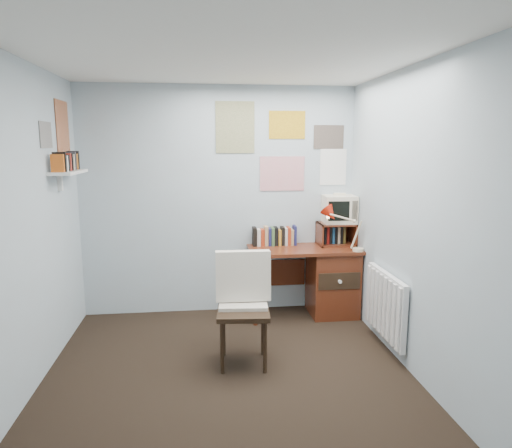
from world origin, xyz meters
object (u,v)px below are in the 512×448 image
Objects in this scene: desk at (327,278)px; wall_shelf at (68,172)px; radiator at (386,305)px; crt_tv at (339,208)px; desk_lamp at (359,231)px; tv_riser at (336,234)px; desk_chair at (243,312)px.

wall_shelf is (-2.57, -0.38, 1.21)m from desk.
desk reaches higher than radiator.
crt_tv is 0.44× the size of radiator.
desk_lamp is at bearing -39.84° from desk.
wall_shelf is at bearing 169.11° from radiator.
wall_shelf reaches higher than crt_tv.
desk_lamp reaches higher than tv_riser.
desk is 1.29× the size of desk_chair.
radiator is (0.03, -0.71, -0.55)m from desk_lamp.
desk_chair is 1.50× the size of wall_shelf.
desk_lamp is at bearing 3.23° from wall_shelf.
wall_shelf is (-2.69, -0.49, 0.74)m from tv_riser.
wall_shelf is at bearing 169.28° from desk_lamp.
desk is 2.85× the size of desk_lamp.
desk_lamp is 0.68× the size of wall_shelf.
desk is 0.51m from tv_riser.
tv_riser is 2.83m from wall_shelf.
desk is at bearing 8.40° from wall_shelf.
desk_lamp is 0.42m from crt_tv.
desk_chair is 1.83m from crt_tv.
desk_chair is at bearing -131.46° from crt_tv.
tv_riser is (0.12, 0.11, 0.48)m from desk.
tv_riser reaches higher than radiator.
crt_tv is at bearing 50.34° from desk_chair.
wall_shelf reaches higher than desk_lamp.
desk_chair is at bearing -24.35° from wall_shelf.
tv_riser is at bearing -144.72° from crt_tv.
crt_tv is at bearing 93.93° from desk_lamp.
crt_tv is at bearing 10.61° from wall_shelf.
radiator is (1.32, 0.15, -0.05)m from desk_chair.
desk is 1.49m from desk_chair.
tv_riser is (-0.14, 0.33, -0.09)m from desk_lamp.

